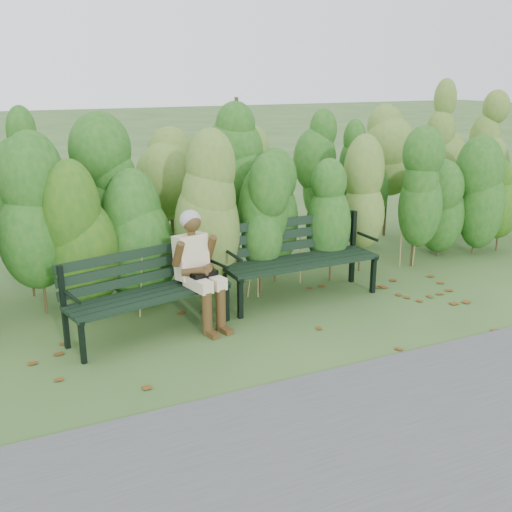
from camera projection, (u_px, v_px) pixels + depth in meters
name	position (u px, v px, depth m)	size (l,w,h in m)	color
ground	(270.00, 334.00, 6.20)	(80.00, 80.00, 0.00)	#335625
footpath	(406.00, 450.00, 4.29)	(60.00, 2.50, 0.01)	#474749
hedge_band	(205.00, 184.00, 7.44)	(11.04, 1.67, 2.42)	#47381E
leaf_litter	(254.00, 341.00, 6.03)	(5.86, 2.02, 0.01)	brown
bench_left	(145.00, 286.00, 6.13)	(1.78, 0.92, 0.85)	black
bench_right	(297.00, 252.00, 7.09)	(1.89, 0.66, 0.94)	black
seated_woman	(198.00, 262.00, 6.26)	(0.51, 0.75, 1.23)	beige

